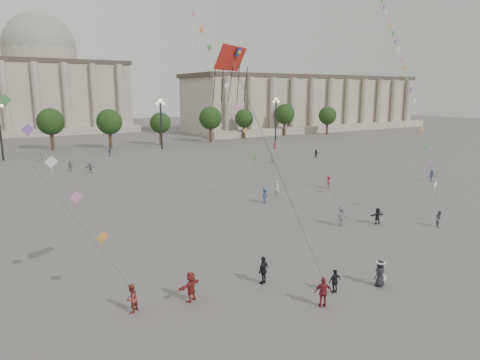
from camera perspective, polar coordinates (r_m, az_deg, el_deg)
ground at (r=27.33m, az=15.02°, el=-14.84°), size 360.00×360.00×0.00m
hall_east at (r=144.52m, az=8.93°, el=10.11°), size 84.00×26.22×17.20m
hall_central at (r=146.93m, az=-24.78°, el=11.49°), size 48.30×34.30×35.50m
tree_row at (r=96.52m, az=-20.60°, el=7.00°), size 137.12×5.12×8.00m
lamp_post_mid_east at (r=92.81m, az=-10.51°, el=8.60°), size 2.00×0.90×10.65m
lamp_post_far_east at (r=107.24m, az=4.81°, el=9.14°), size 2.00×0.90×10.65m
person_crowd_0 at (r=85.54m, az=-17.00°, el=3.58°), size 0.93×0.59×1.48m
person_crowd_3 at (r=41.61m, az=17.86°, el=-4.59°), size 1.50×0.73×1.55m
person_crowd_4 at (r=83.15m, az=-24.91°, el=2.86°), size 1.56×1.30×1.68m
person_crowd_6 at (r=40.08m, az=13.42°, el=-4.70°), size 1.22×0.71×1.89m
person_crowd_7 at (r=73.63m, az=4.33°, el=2.85°), size 1.47×0.60×1.55m
person_crowd_8 at (r=55.35m, az=11.77°, el=-0.28°), size 1.17×1.12×1.60m
person_crowd_9 at (r=80.92m, az=10.11°, el=3.49°), size 1.48×0.84×1.52m
person_crowd_12 at (r=68.31m, az=-19.35°, el=1.53°), size 1.50×0.96×1.54m
person_crowd_13 at (r=50.14m, az=4.95°, el=-1.14°), size 0.77×0.82×1.88m
person_crowd_14 at (r=64.06m, az=24.18°, el=0.54°), size 1.17×0.98×1.57m
person_crowd_16 at (r=70.93m, az=-21.71°, el=1.76°), size 1.00×0.48×1.66m
person_crowd_21 at (r=92.58m, az=4.65°, el=4.67°), size 0.81×0.93×1.60m
tourist_0 at (r=25.47m, az=11.06°, el=-14.47°), size 1.13×0.88×1.78m
tourist_1 at (r=27.28m, az=12.55°, el=-13.03°), size 0.91×0.44×1.50m
tourist_2 at (r=25.83m, az=-6.56°, el=-13.94°), size 1.73×1.11×1.78m
tourist_4 at (r=27.81m, az=3.16°, el=-11.90°), size 1.15×0.83×1.82m
kite_flyer_0 at (r=25.25m, az=-14.27°, el=-15.06°), size 1.01×0.97×1.63m
kite_flyer_1 at (r=47.15m, az=3.36°, el=-2.07°), size 1.24×1.03×1.67m
kite_flyer_2 at (r=42.85m, az=25.02°, el=-4.71°), size 0.90×0.92×1.49m
hat_person at (r=28.82m, az=18.19°, el=-11.66°), size 0.88×0.61×1.70m
dragon_kite at (r=19.32m, az=-1.13°, el=13.68°), size 4.09×1.63×13.30m
kite_train_east at (r=64.95m, az=19.56°, el=17.89°), size 28.00×35.61×56.90m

